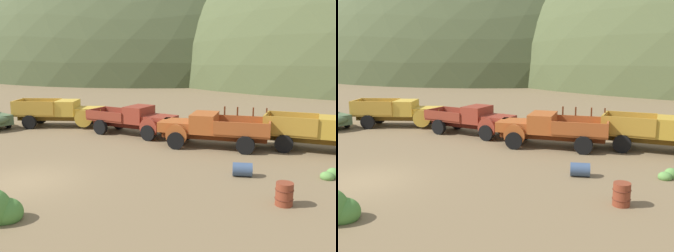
% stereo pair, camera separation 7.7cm
% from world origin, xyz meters
% --- Properties ---
extents(ground_plane, '(300.00, 300.00, 0.00)m').
position_xyz_m(ground_plane, '(0.00, 0.00, 0.00)').
color(ground_plane, brown).
extents(hill_distant, '(84.98, 80.59, 55.87)m').
position_xyz_m(hill_distant, '(-27.33, 76.02, 0.00)').
color(hill_distant, '#424C2D').
rests_on(hill_distant, ground).
extents(truck_faded_yellow, '(6.47, 3.76, 1.91)m').
position_xyz_m(truck_faded_yellow, '(-5.51, 10.47, 1.03)').
color(truck_faded_yellow, brown).
rests_on(truck_faded_yellow, ground).
extents(truck_rust_red, '(6.18, 2.94, 1.89)m').
position_xyz_m(truck_rust_red, '(0.59, 9.71, 0.99)').
color(truck_rust_red, '#42140D').
rests_on(truck_rust_red, ground).
extents(truck_oxide_orange, '(6.29, 2.92, 2.16)m').
position_xyz_m(truck_oxide_orange, '(5.42, 8.47, 1.00)').
color(truck_oxide_orange, '#51220D').
rests_on(truck_oxide_orange, ground).
extents(truck_mustard, '(5.82, 2.41, 1.91)m').
position_xyz_m(truck_mustard, '(11.77, 9.51, 1.01)').
color(truck_mustard, '#593D12').
rests_on(truck_mustard, ground).
extents(oil_drum_foreground, '(0.64, 0.64, 0.82)m').
position_xyz_m(oil_drum_foreground, '(10.17, 1.28, 0.41)').
color(oil_drum_foreground, brown).
rests_on(oil_drum_foreground, ground).
extents(oil_drum_tipped, '(0.93, 0.75, 0.59)m').
position_xyz_m(oil_drum_tipped, '(8.27, 3.92, 0.30)').
color(oil_drum_tipped, '#384C6B').
rests_on(oil_drum_tipped, ground).
extents(bush_near_barrel, '(0.81, 0.81, 0.55)m').
position_xyz_m(bush_near_barrel, '(11.81, 4.95, 0.14)').
color(bush_near_barrel, '#5B8E42').
rests_on(bush_near_barrel, ground).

